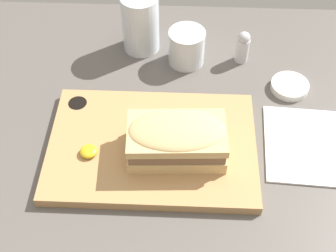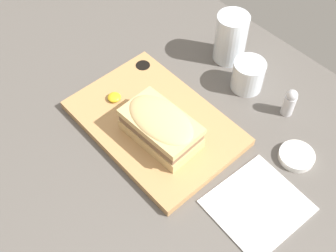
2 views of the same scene
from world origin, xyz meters
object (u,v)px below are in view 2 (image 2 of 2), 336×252
at_px(water_glass, 230,41).
at_px(salt_shaker, 290,102).
at_px(serving_board, 155,123).
at_px(wine_glass, 248,77).
at_px(condiment_dish, 297,156).
at_px(sandwich, 161,126).
at_px(napkin, 258,205).

distance_m(water_glass, salt_shaker, 0.22).
relative_size(serving_board, wine_glass, 4.85).
relative_size(wine_glass, salt_shaker, 1.05).
xyz_separation_m(serving_board, condiment_dish, (0.27, 0.17, -0.00)).
relative_size(sandwich, wine_glass, 2.24).
bearing_deg(water_glass, condiment_dish, -21.04).
bearing_deg(serving_board, sandwich, -23.74).
relative_size(sandwich, napkin, 0.92).
relative_size(wine_glass, napkin, 0.41).
distance_m(sandwich, condiment_dish, 0.29).
xyz_separation_m(water_glass, wine_glass, (0.10, -0.04, -0.02)).
height_order(serving_board, condiment_dish, serving_board).
bearing_deg(salt_shaker, water_glass, 170.92).
distance_m(serving_board, salt_shaker, 0.31).
bearing_deg(napkin, condiment_dish, 97.43).
xyz_separation_m(serving_board, salt_shaker, (0.17, 0.25, 0.03)).
distance_m(serving_board, napkin, 0.29).
distance_m(sandwich, wine_glass, 0.26).
bearing_deg(serving_board, salt_shaker, 55.03).
height_order(water_glass, napkin, water_glass).
relative_size(water_glass, salt_shaker, 1.76).
relative_size(serving_board, sandwich, 2.16).
bearing_deg(wine_glass, napkin, -44.20).
xyz_separation_m(wine_glass, napkin, (0.23, -0.22, -0.03)).
bearing_deg(sandwich, water_glass, 105.70).
distance_m(sandwich, napkin, 0.25).
height_order(sandwich, water_glass, water_glass).
bearing_deg(condiment_dish, napkin, -82.57).
bearing_deg(serving_board, napkin, 3.94).
relative_size(sandwich, condiment_dish, 2.25).
height_order(sandwich, condiment_dish, sandwich).
distance_m(serving_board, condiment_dish, 0.31).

